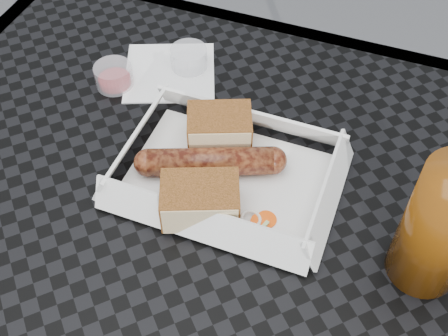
# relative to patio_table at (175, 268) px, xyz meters

# --- Properties ---
(patio_table) EXTENTS (0.80, 0.80, 0.74)m
(patio_table) POSITION_rel_patio_table_xyz_m (0.00, 0.00, 0.00)
(patio_table) COLOR black
(patio_table) RESTS_ON ground
(food_tray) EXTENTS (0.22, 0.15, 0.00)m
(food_tray) POSITION_rel_patio_table_xyz_m (0.03, 0.09, 0.08)
(food_tray) COLOR white
(food_tray) RESTS_ON patio_table
(bratwurst) EXTENTS (0.16, 0.09, 0.03)m
(bratwurst) POSITION_rel_patio_table_xyz_m (0.01, 0.09, 0.10)
(bratwurst) COLOR brown
(bratwurst) RESTS_ON food_tray
(bread_near) EXTENTS (0.09, 0.08, 0.05)m
(bread_near) POSITION_rel_patio_table_xyz_m (0.00, 0.14, 0.10)
(bread_near) COLOR brown
(bread_near) RESTS_ON food_tray
(bread_far) EXTENTS (0.10, 0.08, 0.04)m
(bread_far) POSITION_rel_patio_table_xyz_m (0.02, 0.03, 0.10)
(bread_far) COLOR brown
(bread_far) RESTS_ON food_tray
(veg_garnish) EXTENTS (0.03, 0.03, 0.00)m
(veg_garnish) POSITION_rel_patio_table_xyz_m (0.08, 0.04, 0.08)
(veg_garnish) COLOR #FE540B
(veg_garnish) RESTS_ON food_tray
(napkin) EXTENTS (0.16, 0.16, 0.00)m
(napkin) POSITION_rel_patio_table_xyz_m (-0.11, 0.24, 0.08)
(napkin) COLOR white
(napkin) RESTS_ON patio_table
(condiment_cup_sauce) EXTENTS (0.05, 0.05, 0.03)m
(condiment_cup_sauce) POSITION_rel_patio_table_xyz_m (-0.17, 0.19, 0.09)
(condiment_cup_sauce) COLOR maroon
(condiment_cup_sauce) RESTS_ON patio_table
(condiment_cup_empty) EXTENTS (0.05, 0.05, 0.03)m
(condiment_cup_empty) POSITION_rel_patio_table_xyz_m (-0.09, 0.26, 0.09)
(condiment_cup_empty) COLOR silver
(condiment_cup_empty) RESTS_ON patio_table
(drink_glass) EXTENTS (0.07, 0.07, 0.15)m
(drink_glass) POSITION_rel_patio_table_xyz_m (0.26, 0.05, 0.15)
(drink_glass) COLOR #5D2E08
(drink_glass) RESTS_ON patio_table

